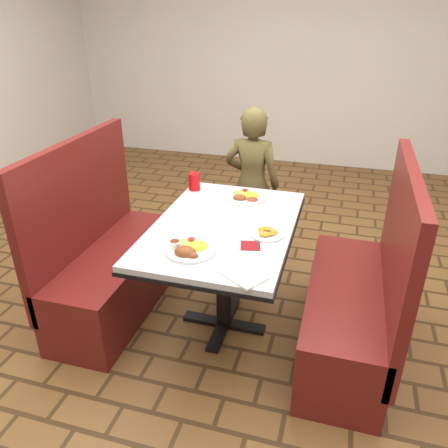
# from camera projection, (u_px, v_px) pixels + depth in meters

# --- Properties ---
(room) EXTENTS (7.00, 7.04, 2.82)m
(room) POSITION_uv_depth(u_px,v_px,m) (224.00, 2.00, 2.04)
(room) COLOR brown
(room) RESTS_ON ground
(dining_table) EXTENTS (0.81, 1.21, 0.75)m
(dining_table) POSITION_uv_depth(u_px,v_px,m) (224.00, 238.00, 2.61)
(dining_table) COLOR #BBBEC0
(dining_table) RESTS_ON ground
(booth_bench_left) EXTENTS (0.47, 1.20, 1.17)m
(booth_bench_left) POSITION_uv_depth(u_px,v_px,m) (111.00, 265.00, 2.95)
(booth_bench_left) COLOR maroon
(booth_bench_left) RESTS_ON ground
(booth_bench_right) EXTENTS (0.47, 1.20, 1.17)m
(booth_bench_right) POSITION_uv_depth(u_px,v_px,m) (355.00, 305.00, 2.56)
(booth_bench_right) COLOR maroon
(booth_bench_right) RESTS_ON ground
(diner_person) EXTENTS (0.46, 0.31, 1.23)m
(diner_person) POSITION_uv_depth(u_px,v_px,m) (252.00, 184.00, 3.50)
(diner_person) COLOR brown
(diner_person) RESTS_ON ground
(near_dinner_plate) EXTENTS (0.26, 0.26, 0.08)m
(near_dinner_plate) POSITION_uv_depth(u_px,v_px,m) (189.00, 247.00, 2.26)
(near_dinner_plate) COLOR white
(near_dinner_plate) RESTS_ON dining_table
(far_dinner_plate) EXTENTS (0.26, 0.26, 0.07)m
(far_dinner_plate) POSITION_uv_depth(u_px,v_px,m) (246.00, 195.00, 2.89)
(far_dinner_plate) COLOR white
(far_dinner_plate) RESTS_ON dining_table
(plantain_plate) EXTENTS (0.19, 0.19, 0.03)m
(plantain_plate) POSITION_uv_depth(u_px,v_px,m) (267.00, 233.00, 2.44)
(plantain_plate) COLOR white
(plantain_plate) RESTS_ON dining_table
(maroon_napkin) EXTENTS (0.12, 0.12, 0.00)m
(maroon_napkin) POSITION_uv_depth(u_px,v_px,m) (250.00, 246.00, 2.33)
(maroon_napkin) COLOR maroon
(maroon_napkin) RESTS_ON dining_table
(spoon_utensil) EXTENTS (0.06, 0.13, 0.00)m
(spoon_utensil) POSITION_uv_depth(u_px,v_px,m) (257.00, 241.00, 2.37)
(spoon_utensil) COLOR silver
(spoon_utensil) RESTS_ON dining_table
(red_tumbler) EXTENTS (0.08, 0.08, 0.12)m
(red_tumbler) POSITION_uv_depth(u_px,v_px,m) (194.00, 181.00, 3.02)
(red_tumbler) COLOR red
(red_tumbler) RESTS_ON dining_table
(paper_napkin) EXTENTS (0.24, 0.23, 0.01)m
(paper_napkin) POSITION_uv_depth(u_px,v_px,m) (244.00, 275.00, 2.07)
(paper_napkin) COLOR white
(paper_napkin) RESTS_ON dining_table
(knife_utensil) EXTENTS (0.02, 0.15, 0.00)m
(knife_utensil) POSITION_uv_depth(u_px,v_px,m) (193.00, 248.00, 2.29)
(knife_utensil) COLOR #BABABE
(knife_utensil) RESTS_ON dining_table
(fork_utensil) EXTENTS (0.04, 0.14, 0.00)m
(fork_utensil) POSITION_uv_depth(u_px,v_px,m) (178.00, 250.00, 2.27)
(fork_utensil) COLOR silver
(fork_utensil) RESTS_ON dining_table
(lettuce_shreds) EXTENTS (0.28, 0.32, 0.00)m
(lettuce_shreds) POSITION_uv_depth(u_px,v_px,m) (233.00, 220.00, 2.60)
(lettuce_shreds) COLOR #9FCA50
(lettuce_shreds) RESTS_ON dining_table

